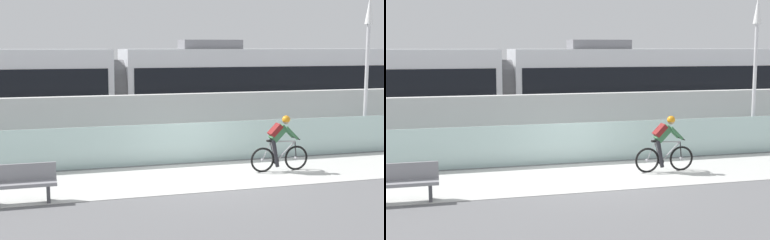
{
  "view_description": "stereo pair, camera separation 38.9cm",
  "coord_description": "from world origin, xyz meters",
  "views": [
    {
      "loc": [
        -4.44,
        -13.95,
        3.57
      ],
      "look_at": [
        0.24,
        2.35,
        1.25
      ],
      "focal_mm": 50.8,
      "sensor_mm": 36.0,
      "label": 1
    },
    {
      "loc": [
        -4.06,
        -14.06,
        3.57
      ],
      "look_at": [
        0.24,
        2.35,
        1.25
      ],
      "focal_mm": 50.8,
      "sensor_mm": 36.0,
      "label": 2
    }
  ],
  "objects": [
    {
      "name": "tram_rail_far",
      "position": [
        0.0,
        7.57,
        0.0
      ],
      "size": [
        32.0,
        0.08,
        0.01
      ],
      "primitive_type": "cube",
      "color": "#595654",
      "rests_on": "ground"
    },
    {
      "name": "lamp_post_antenna",
      "position": [
        6.36,
        2.15,
        3.29
      ],
      "size": [
        0.28,
        0.28,
        5.2
      ],
      "color": "gray",
      "rests_on": "ground"
    },
    {
      "name": "ground_plane",
      "position": [
        0.0,
        0.0,
        0.0
      ],
      "size": [
        200.0,
        200.0,
        0.0
      ],
      "primitive_type": "plane",
      "color": "slate"
    },
    {
      "name": "bike_path_deck",
      "position": [
        0.0,
        0.0,
        0.01
      ],
      "size": [
        32.0,
        3.2,
        0.01
      ],
      "primitive_type": "cube",
      "color": "silver",
      "rests_on": "ground"
    },
    {
      "name": "bench",
      "position": [
        -4.87,
        -1.29,
        0.48
      ],
      "size": [
        1.6,
        0.45,
        0.89
      ],
      "color": "gray",
      "rests_on": "ground"
    },
    {
      "name": "tram_rail_near",
      "position": [
        0.0,
        6.13,
        0.0
      ],
      "size": [
        32.0,
        0.08,
        0.01
      ],
      "primitive_type": "cube",
      "color": "#595654",
      "rests_on": "ground"
    },
    {
      "name": "cyclist_on_bike",
      "position": [
        2.17,
        -0.0,
        0.8
      ],
      "size": [
        1.77,
        0.58,
        1.61
      ],
      "color": "black",
      "rests_on": "ground"
    },
    {
      "name": "glass_parapet",
      "position": [
        0.0,
        1.85,
        0.62
      ],
      "size": [
        32.0,
        0.05,
        1.23
      ],
      "primitive_type": "cube",
      "color": "silver",
      "rests_on": "ground"
    },
    {
      "name": "tram",
      "position": [
        -1.5,
        6.85,
        1.89
      ],
      "size": [
        22.56,
        2.54,
        3.81
      ],
      "color": "silver",
      "rests_on": "ground"
    },
    {
      "name": "concrete_barrier_wall",
      "position": [
        0.0,
        3.65,
        0.99
      ],
      "size": [
        32.0,
        0.36,
        1.97
      ],
      "primitive_type": "cube",
      "color": "silver",
      "rests_on": "ground"
    }
  ]
}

